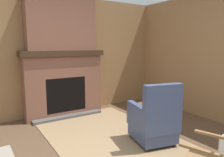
{
  "coord_description": "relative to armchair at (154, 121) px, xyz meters",
  "views": [
    {
      "loc": [
        2.2,
        -1.58,
        1.52
      ],
      "look_at": [
        -1.15,
        0.55,
        0.9
      ],
      "focal_mm": 35.0,
      "sensor_mm": 36.0,
      "label": 1
    }
  ],
  "objects": [
    {
      "name": "oil_lamp_vase",
      "position": [
        -2.11,
        -0.92,
        1.13
      ],
      "size": [
        0.1,
        0.1,
        0.25
      ],
      "color": "#B24C42",
      "rests_on": "fireplace_hearth"
    },
    {
      "name": "storage_case",
      "position": [
        -2.11,
        -0.36,
        1.12
      ],
      "size": [
        0.16,
        0.27,
        0.15
      ],
      "color": "black",
      "rests_on": "fireplace_hearth"
    },
    {
      "name": "wood_panel_wall_left",
      "position": [
        -2.28,
        -0.68,
        0.92
      ],
      "size": [
        0.06,
        5.43,
        2.55
      ],
      "color": "#9E7247",
      "rests_on": "ground"
    },
    {
      "name": "decorative_plate_on_mantel",
      "position": [
        -2.13,
        -0.65,
        1.16
      ],
      "size": [
        0.06,
        0.23,
        0.23
      ],
      "color": "gold",
      "rests_on": "fireplace_hearth"
    },
    {
      "name": "chimney_breast",
      "position": [
        -2.07,
        -0.68,
        1.61
      ],
      "size": [
        0.31,
        1.43,
        1.13
      ],
      "color": "brown",
      "rests_on": "fireplace_hearth"
    },
    {
      "name": "fireplace_hearth",
      "position": [
        -2.06,
        -0.68,
        0.34
      ],
      "size": [
        0.56,
        1.73,
        1.4
      ],
      "color": "brown",
      "rests_on": "ground"
    },
    {
      "name": "firewood_stack",
      "position": [
        -1.1,
        0.71,
        -0.23
      ],
      "size": [
        0.56,
        0.5,
        0.29
      ],
      "rotation": [
        0.0,
        0.0,
        0.29
      ],
      "color": "brown",
      "rests_on": "ground"
    },
    {
      "name": "armchair",
      "position": [
        0.0,
        0.0,
        0.0
      ],
      "size": [
        0.78,
        0.72,
        0.97
      ],
      "rotation": [
        0.0,
        0.0,
        2.91
      ],
      "color": "#3D4C75",
      "rests_on": "ground"
    },
    {
      "name": "area_rug",
      "position": [
        -0.23,
        -0.45,
        -0.35
      ],
      "size": [
        3.51,
        1.84,
        0.01
      ],
      "color": "#997A56",
      "rests_on": "ground"
    }
  ]
}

